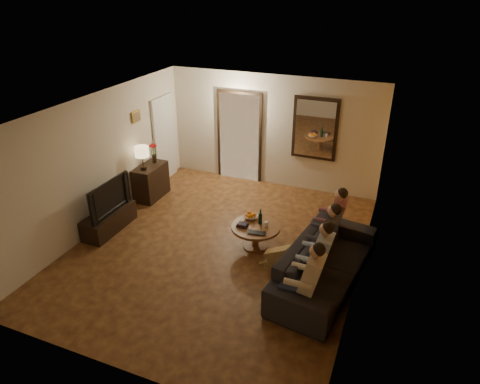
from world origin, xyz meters
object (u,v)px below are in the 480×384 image
at_px(dresser, 151,182).
at_px(bowl, 251,217).
at_px(person_b, 316,260).
at_px(coffee_table, 256,236).
at_px(tv_stand, 109,221).
at_px(dog, 279,255).
at_px(sofa, 326,263).
at_px(wine_bottle, 260,216).
at_px(person_a, 307,284).
at_px(tv, 105,196).
at_px(person_d, 332,223).
at_px(laptop, 256,234).
at_px(table_lamp, 142,158).
at_px(person_c, 325,240).

relative_size(dresser, bowl, 3.29).
bearing_deg(person_b, coffee_table, 146.96).
bearing_deg(dresser, bowl, -16.70).
relative_size(coffee_table, bowl, 3.44).
distance_m(tv_stand, dog, 3.49).
height_order(sofa, person_b, person_b).
xyz_separation_m(dresser, tv_stand, (0.00, -1.53, -0.18)).
distance_m(sofa, dog, 0.79).
xyz_separation_m(coffee_table, wine_bottle, (0.05, 0.10, 0.38)).
relative_size(dresser, person_a, 0.71).
bearing_deg(tv, person_d, -78.36).
distance_m(tv, person_b, 4.19).
xyz_separation_m(person_a, laptop, (-1.19, 1.16, -0.14)).
bearing_deg(person_a, coffee_table, 131.90).
bearing_deg(coffee_table, sofa, -21.22).
bearing_deg(wine_bottle, laptop, -82.50).
xyz_separation_m(dresser, wine_bottle, (2.93, -0.93, 0.23)).
relative_size(table_lamp, laptop, 1.64).
distance_m(dresser, table_lamp, 0.68).
bearing_deg(wine_bottle, person_d, 11.79).
distance_m(person_c, dog, 0.80).
relative_size(table_lamp, tv, 0.47).
distance_m(tv_stand, bowl, 2.81).
xyz_separation_m(sofa, laptop, (-1.29, 0.26, 0.09)).
relative_size(sofa, person_d, 2.12).
distance_m(tv, person_c, 4.18).
relative_size(table_lamp, bowl, 2.08).
height_order(tv_stand, dog, dog).
distance_m(table_lamp, dog, 3.79).
distance_m(person_d, wine_bottle, 1.27).
bearing_deg(table_lamp, person_c, -14.14).
height_order(sofa, laptop, sofa).
distance_m(table_lamp, person_c, 4.32).
bearing_deg(person_a, tv, 167.30).
distance_m(table_lamp, sofa, 4.53).
bearing_deg(person_c, person_a, -90.00).
bearing_deg(wine_bottle, tv, -168.42).
height_order(dresser, person_c, person_c).
bearing_deg(dog, person_a, -54.57).
height_order(bowl, laptop, bowl).
relative_size(person_a, person_c, 1.00).
bearing_deg(dresser, tv_stand, -90.00).
relative_size(table_lamp, person_a, 0.45).
xyz_separation_m(sofa, wine_bottle, (-1.34, 0.64, 0.23)).
height_order(table_lamp, person_d, table_lamp).
height_order(tv_stand, coffee_table, coffee_table).
relative_size(tv, wine_bottle, 3.71).
bearing_deg(coffee_table, tv_stand, -170.14).
xyz_separation_m(sofa, dog, (-0.79, 0.05, -0.09)).
relative_size(tv_stand, laptop, 3.66).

